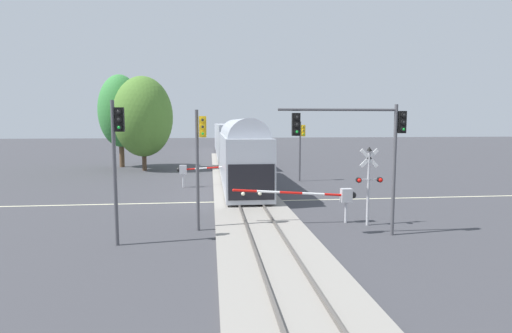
{
  "coord_description": "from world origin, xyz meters",
  "views": [
    {
      "loc": [
        -2.39,
        -26.72,
        5.24
      ],
      "look_at": [
        0.9,
        2.91,
        2.0
      ],
      "focal_mm": 28.85,
      "sensor_mm": 36.0,
      "label": 1
    }
  ],
  "objects": [
    {
      "name": "traffic_signal_median",
      "position": [
        -2.89,
        -7.06,
        3.89
      ],
      "size": [
        0.53,
        0.38,
        5.81
      ],
      "color": "#4C4C51",
      "rests_on": "ground"
    },
    {
      "name": "crossing_gate_near",
      "position": [
        3.8,
        -6.34,
        1.44
      ],
      "size": [
        6.45,
        0.4,
        1.9
      ],
      "color": "#B7B7BC",
      "rests_on": "ground"
    },
    {
      "name": "traffic_signal_far_side",
      "position": [
        5.6,
        8.81,
        3.54
      ],
      "size": [
        0.53,
        0.38,
        5.28
      ],
      "color": "#4C4C51",
      "rests_on": "ground"
    },
    {
      "name": "commuter_train",
      "position": [
        0.0,
        25.18,
        2.74
      ],
      "size": [
        3.04,
        59.83,
        5.16
      ],
      "color": "#B2B7C1",
      "rests_on": "railway_track"
    },
    {
      "name": "traffic_signal_near_right",
      "position": [
        4.4,
        -8.88,
        4.59
      ],
      "size": [
        5.86,
        0.38,
        6.03
      ],
      "color": "#4C4C51",
      "rests_on": "ground"
    },
    {
      "name": "railway_track",
      "position": [
        0.0,
        0.0,
        0.1
      ],
      "size": [
        4.4,
        80.0,
        0.32
      ],
      "color": "gray",
      "rests_on": "ground"
    },
    {
      "name": "traffic_signal_near_left",
      "position": [
        -6.27,
        -9.12,
        4.09
      ],
      "size": [
        0.53,
        0.38,
        6.14
      ],
      "color": "#4C4C51",
      "rests_on": "ground"
    },
    {
      "name": "ground_plane",
      "position": [
        0.0,
        0.0,
        0.0
      ],
      "size": [
        220.0,
        220.0,
        0.0
      ],
      "primitive_type": "plane",
      "color": "#3D3D42"
    },
    {
      "name": "road_centre_stripe",
      "position": [
        0.0,
        0.0,
        0.0
      ],
      "size": [
        44.0,
        0.2,
        0.01
      ],
      "color": "beige",
      "rests_on": "ground"
    },
    {
      "name": "pine_left_background",
      "position": [
        -12.66,
        22.42,
        6.47
      ],
      "size": [
        4.95,
        4.95,
        10.64
      ],
      "color": "brown",
      "rests_on": "ground"
    },
    {
      "name": "oak_behind_train",
      "position": [
        -9.51,
        18.58,
        5.8
      ],
      "size": [
        6.29,
        6.29,
        10.09
      ],
      "color": "#4C3828",
      "rests_on": "ground"
    },
    {
      "name": "crossing_signal_mast",
      "position": [
        5.51,
        -7.02,
        2.45
      ],
      "size": [
        1.36,
        0.44,
        4.01
      ],
      "color": "#B2B2B7",
      "rests_on": "ground"
    },
    {
      "name": "crossing_gate_far",
      "position": [
        -4.06,
        6.34,
        1.42
      ],
      "size": [
        5.33,
        0.4,
        1.8
      ],
      "color": "#B7B7BC",
      "rests_on": "ground"
    }
  ]
}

